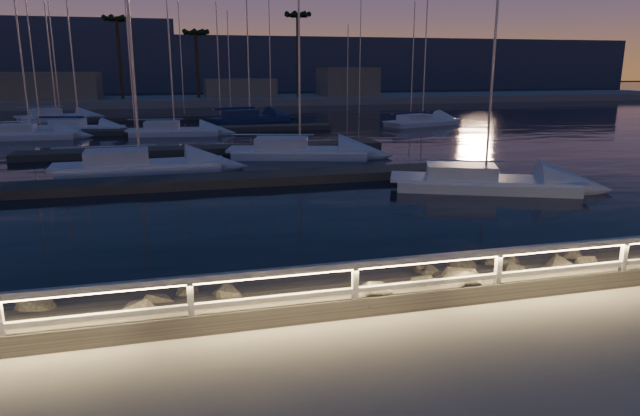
# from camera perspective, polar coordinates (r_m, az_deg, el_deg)

# --- Properties ---
(ground) EXTENTS (400.00, 400.00, 0.00)m
(ground) POSITION_cam_1_polar(r_m,az_deg,el_deg) (10.73, -1.70, -11.19)
(ground) COLOR gray
(ground) RESTS_ON ground
(harbor_water) EXTENTS (400.00, 440.00, 0.60)m
(harbor_water) POSITION_cam_1_polar(r_m,az_deg,el_deg) (41.12, -11.63, 5.93)
(harbor_water) COLOR black
(harbor_water) RESTS_ON ground
(guard_rail) EXTENTS (44.11, 0.12, 1.06)m
(guard_rail) POSITION_cam_1_polar(r_m,az_deg,el_deg) (10.41, -2.10, -7.37)
(guard_rail) COLOR silver
(guard_rail) RESTS_ON ground
(riprap) EXTENTS (27.22, 3.00, 1.43)m
(riprap) POSITION_cam_1_polar(r_m,az_deg,el_deg) (11.83, -2.19, -9.46)
(riprap) COLOR slate
(riprap) RESTS_ON ground
(floating_docks) EXTENTS (22.00, 36.00, 0.40)m
(floating_docks) POSITION_cam_1_polar(r_m,az_deg,el_deg) (42.32, -11.77, 6.91)
(floating_docks) COLOR #504A42
(floating_docks) RESTS_ON ground
(far_shore) EXTENTS (160.00, 14.00, 5.20)m
(far_shore) POSITION_cam_1_polar(r_m,az_deg,el_deg) (83.66, -13.53, 10.63)
(far_shore) COLOR gray
(far_shore) RESTS_ON ground
(palm_left) EXTENTS (3.00, 3.00, 11.20)m
(palm_left) POSITION_cam_1_polar(r_m,az_deg,el_deg) (81.87, -19.66, 17.06)
(palm_left) COLOR #4E3C24
(palm_left) RESTS_ON ground
(palm_center) EXTENTS (3.00, 3.00, 9.70)m
(palm_center) POSITION_cam_1_polar(r_m,az_deg,el_deg) (82.69, -12.33, 16.55)
(palm_center) COLOR #4E3C24
(palm_center) RESTS_ON ground
(palm_right) EXTENTS (3.00, 3.00, 12.20)m
(palm_right) POSITION_cam_1_polar(r_m,az_deg,el_deg) (83.73, -2.25, 18.35)
(palm_right) COLOR #4E3C24
(palm_right) RESTS_ON ground
(distant_hills) EXTENTS (230.00, 37.50, 18.00)m
(distant_hills) POSITION_cam_1_polar(r_m,az_deg,el_deg) (144.55, -23.27, 12.90)
(distant_hills) COLOR #3D455E
(distant_hills) RESTS_ON ground
(sailboat_c) EXTENTS (8.59, 4.58, 14.05)m
(sailboat_c) POSITION_cam_1_polar(r_m,az_deg,el_deg) (33.31, -2.42, 5.77)
(sailboat_c) COLOR white
(sailboat_c) RESTS_ON ground
(sailboat_d) EXTENTS (8.23, 5.23, 13.57)m
(sailboat_d) POSITION_cam_1_polar(r_m,az_deg,el_deg) (25.51, 15.68, 2.68)
(sailboat_d) COLOR white
(sailboat_d) RESTS_ON ground
(sailboat_f) EXTENTS (8.29, 2.82, 13.94)m
(sailboat_f) POSITION_cam_1_polar(r_m,az_deg,el_deg) (29.50, -17.97, 4.08)
(sailboat_f) COLOR white
(sailboat_f) RESTS_ON ground
(sailboat_i) EXTENTS (6.74, 2.27, 11.40)m
(sailboat_i) POSITION_cam_1_polar(r_m,az_deg,el_deg) (47.22, -27.18, 6.65)
(sailboat_i) COLOR white
(sailboat_i) RESTS_ON ground
(sailboat_j) EXTENTS (7.32, 2.91, 12.16)m
(sailboat_j) POSITION_cam_1_polar(r_m,az_deg,el_deg) (45.78, -14.58, 7.54)
(sailboat_j) COLOR white
(sailboat_j) RESTS_ON ground
(sailboat_k) EXTENTS (8.53, 5.59, 14.17)m
(sailboat_k) POSITION_cam_1_polar(r_m,az_deg,el_deg) (55.68, -7.22, 8.95)
(sailboat_k) COLOR navy
(sailboat_k) RESTS_ON ground
(sailboat_l) EXTENTS (7.93, 4.50, 12.96)m
(sailboat_l) POSITION_cam_1_polar(r_m,az_deg,el_deg) (52.83, 10.03, 8.55)
(sailboat_l) COLOR white
(sailboat_l) RESTS_ON ground
(sailboat_m) EXTENTS (7.58, 4.67, 12.61)m
(sailboat_m) POSITION_cam_1_polar(r_m,az_deg,el_deg) (62.41, -25.01, 8.32)
(sailboat_m) COLOR white
(sailboat_m) RESTS_ON ground
(sailboat_n) EXTENTS (7.16, 3.63, 11.77)m
(sailboat_n) POSITION_cam_1_polar(r_m,az_deg,el_deg) (50.37, -23.14, 7.41)
(sailboat_n) COLOR white
(sailboat_n) RESTS_ON ground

